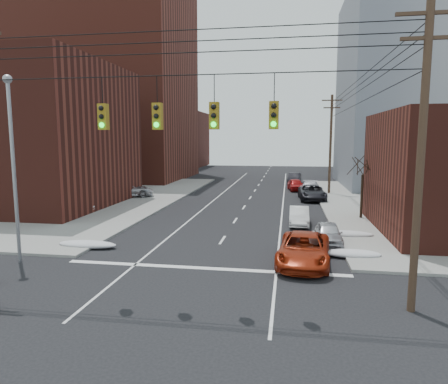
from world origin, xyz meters
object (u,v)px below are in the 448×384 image
(parked_car_d, at_px, (310,189))
(lot_car_a, at_px, (66,204))
(lot_car_b, at_px, (129,190))
(lot_car_d, at_px, (79,186))
(parked_car_c, at_px, (312,193))
(parked_car_e, at_px, (296,185))
(lot_car_c, at_px, (23,198))
(parked_car_f, at_px, (294,179))
(parked_car_b, at_px, (299,216))
(parked_car_a, at_px, (328,233))
(red_pickup, at_px, (304,249))

(parked_car_d, distance_m, lot_car_a, 25.14)
(lot_car_b, height_order, lot_car_d, lot_car_d)
(parked_car_c, distance_m, lot_car_b, 19.09)
(parked_car_e, xyz_separation_m, lot_car_c, (-24.49, -16.41, 0.19))
(parked_car_c, xyz_separation_m, parked_car_f, (-1.60, 14.47, -0.02))
(lot_car_a, xyz_separation_m, lot_car_c, (-5.46, 2.18, 0.03))
(lot_car_a, height_order, lot_car_c, lot_car_c)
(parked_car_b, distance_m, parked_car_d, 15.56)
(parked_car_a, xyz_separation_m, parked_car_e, (-1.55, 24.67, 0.07))
(parked_car_b, height_order, parked_car_e, parked_car_e)
(lot_car_c, bearing_deg, lot_car_a, -134.75)
(parked_car_b, height_order, parked_car_d, parked_car_d)
(red_pickup, xyz_separation_m, parked_car_e, (0.04, 28.81, -0.04))
(parked_car_e, relative_size, lot_car_d, 0.97)
(lot_car_c, bearing_deg, parked_car_c, -93.79)
(parked_car_c, relative_size, parked_car_d, 1.06)
(parked_car_a, xyz_separation_m, parked_car_d, (-0.05, 20.59, 0.12))
(parked_car_a, xyz_separation_m, lot_car_a, (-20.59, 6.08, 0.23))
(parked_car_c, height_order, parked_car_e, parked_car_c)
(lot_car_a, bearing_deg, parked_car_a, -105.84)
(lot_car_c, distance_m, lot_car_d, 10.05)
(parked_car_d, distance_m, lot_car_c, 28.77)
(red_pickup, relative_size, parked_car_a, 1.44)
(parked_car_a, distance_m, parked_car_b, 5.35)
(red_pickup, xyz_separation_m, lot_car_c, (-24.45, 12.40, 0.15))
(parked_car_f, bearing_deg, parked_car_e, -84.68)
(parked_car_f, bearing_deg, parked_car_b, -85.05)
(parked_car_c, bearing_deg, parked_car_b, -100.21)
(red_pickup, xyz_separation_m, lot_car_a, (-19.00, 10.22, 0.12))
(parked_car_a, height_order, parked_car_b, parked_car_b)
(parked_car_f, distance_m, lot_car_d, 28.03)
(parked_car_a, relative_size, parked_car_d, 0.72)
(parked_car_b, height_order, parked_car_c, parked_car_c)
(lot_car_b, bearing_deg, lot_car_d, 50.46)
(parked_car_e, bearing_deg, parked_car_b, -97.89)
(parked_car_d, relative_size, parked_car_e, 1.26)
(parked_car_a, height_order, lot_car_c, lot_car_c)
(lot_car_a, bearing_deg, lot_car_d, 25.15)
(parked_car_c, height_order, lot_car_b, lot_car_b)
(parked_car_c, bearing_deg, parked_car_e, 99.21)
(parked_car_a, height_order, parked_car_c, parked_car_c)
(parked_car_f, bearing_deg, parked_car_c, -78.74)
(parked_car_b, height_order, lot_car_c, lot_car_c)
(lot_car_c, xyz_separation_m, lot_car_d, (-0.12, 10.05, -0.02))
(lot_car_a, bearing_deg, parked_car_e, -45.06)
(parked_car_b, relative_size, lot_car_c, 0.77)
(red_pickup, height_order, lot_car_d, lot_car_d)
(lot_car_a, bearing_deg, parked_car_f, -35.82)
(parked_car_b, bearing_deg, parked_car_e, 90.54)
(parked_car_e, bearing_deg, parked_car_d, -77.55)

